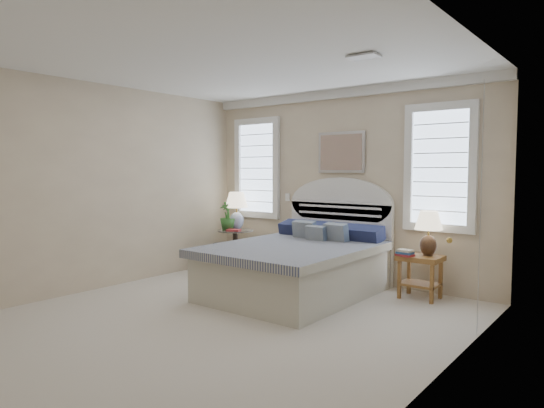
{
  "coord_description": "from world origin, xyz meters",
  "views": [
    {
      "loc": [
        3.46,
        -3.56,
        1.57
      ],
      "look_at": [
        -0.1,
        1.0,
        1.16
      ],
      "focal_mm": 32.0,
      "sensor_mm": 36.0,
      "label": 1
    }
  ],
  "objects_px": {
    "side_table_left": "(235,245)",
    "lamp_right": "(429,228)",
    "lamp_left": "(237,206)",
    "bed": "(300,263)",
    "nightstand_right": "(420,267)",
    "floor_pot": "(228,257)"
  },
  "relations": [
    {
      "from": "side_table_left",
      "to": "lamp_right",
      "type": "distance_m",
      "value": 3.06
    },
    {
      "from": "side_table_left",
      "to": "lamp_right",
      "type": "bearing_deg",
      "value": 3.39
    },
    {
      "from": "bed",
      "to": "lamp_right",
      "type": "bearing_deg",
      "value": 29.49
    },
    {
      "from": "bed",
      "to": "floor_pot",
      "type": "bearing_deg",
      "value": 165.4
    },
    {
      "from": "lamp_left",
      "to": "floor_pot",
      "type": "bearing_deg",
      "value": -79.5
    },
    {
      "from": "nightstand_right",
      "to": "lamp_left",
      "type": "xyz_separation_m",
      "value": [
        -3.0,
        -0.01,
        0.61
      ]
    },
    {
      "from": "nightstand_right",
      "to": "lamp_left",
      "type": "bearing_deg",
      "value": -179.83
    },
    {
      "from": "bed",
      "to": "side_table_left",
      "type": "bearing_deg",
      "value": 160.26
    },
    {
      "from": "floor_pot",
      "to": "lamp_right",
      "type": "distance_m",
      "value": 3.11
    },
    {
      "from": "nightstand_right",
      "to": "lamp_right",
      "type": "relative_size",
      "value": 0.97
    },
    {
      "from": "bed",
      "to": "side_table_left",
      "type": "relative_size",
      "value": 3.61
    },
    {
      "from": "bed",
      "to": "lamp_right",
      "type": "height_order",
      "value": "bed"
    },
    {
      "from": "bed",
      "to": "floor_pot",
      "type": "distance_m",
      "value": 1.72
    },
    {
      "from": "nightstand_right",
      "to": "lamp_right",
      "type": "bearing_deg",
      "value": 51.13
    },
    {
      "from": "nightstand_right",
      "to": "floor_pot",
      "type": "bearing_deg",
      "value": -174.96
    },
    {
      "from": "side_table_left",
      "to": "nightstand_right",
      "type": "distance_m",
      "value": 2.95
    },
    {
      "from": "side_table_left",
      "to": "lamp_right",
      "type": "relative_size",
      "value": 1.15
    },
    {
      "from": "floor_pot",
      "to": "lamp_left",
      "type": "relative_size",
      "value": 0.79
    },
    {
      "from": "floor_pot",
      "to": "lamp_left",
      "type": "distance_m",
      "value": 0.82
    },
    {
      "from": "lamp_left",
      "to": "side_table_left",
      "type": "bearing_deg",
      "value": -59.92
    },
    {
      "from": "side_table_left",
      "to": "lamp_right",
      "type": "height_order",
      "value": "lamp_right"
    },
    {
      "from": "lamp_right",
      "to": "floor_pot",
      "type": "bearing_deg",
      "value": -173.58
    }
  ]
}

